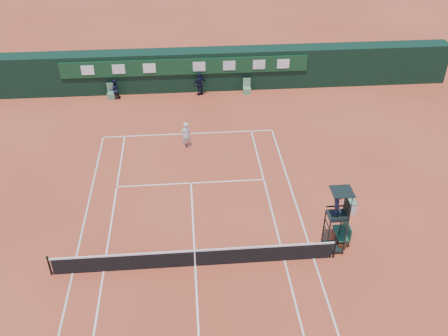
# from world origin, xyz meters

# --- Properties ---
(ground) EXTENTS (90.00, 90.00, 0.00)m
(ground) POSITION_xyz_m (0.00, 0.00, 0.00)
(ground) COLOR #C54C2E
(ground) RESTS_ON ground
(court_lines) EXTENTS (11.05, 23.85, 0.01)m
(court_lines) POSITION_xyz_m (0.00, 0.00, 0.01)
(court_lines) COLOR white
(court_lines) RESTS_ON ground
(tennis_net) EXTENTS (12.90, 0.10, 1.10)m
(tennis_net) POSITION_xyz_m (0.00, 0.00, 0.51)
(tennis_net) COLOR black
(tennis_net) RESTS_ON ground
(back_wall) EXTENTS (40.00, 1.65, 3.00)m
(back_wall) POSITION_xyz_m (0.00, 18.74, 1.51)
(back_wall) COLOR black
(back_wall) RESTS_ON ground
(linesman_chair_left) EXTENTS (0.55, 0.50, 1.15)m
(linesman_chair_left) POSITION_xyz_m (-5.50, 17.48, 0.32)
(linesman_chair_left) COLOR #54815C
(linesman_chair_left) RESTS_ON ground
(linesman_chair_right) EXTENTS (0.55, 0.50, 1.15)m
(linesman_chair_right) POSITION_xyz_m (4.50, 17.48, 0.32)
(linesman_chair_right) COLOR #63986B
(linesman_chair_right) RESTS_ON ground
(umpire_chair) EXTENTS (0.96, 0.95, 3.42)m
(umpire_chair) POSITION_xyz_m (6.47, 0.56, 2.46)
(umpire_chair) COLOR black
(umpire_chair) RESTS_ON ground
(player_bench) EXTENTS (0.56, 1.20, 1.10)m
(player_bench) POSITION_xyz_m (7.14, 1.10, 0.60)
(player_bench) COLOR #193F29
(player_bench) RESTS_ON ground
(tennis_bag) EXTENTS (0.36, 0.79, 0.29)m
(tennis_bag) POSITION_xyz_m (6.94, 0.82, 0.15)
(tennis_bag) COLOR black
(tennis_bag) RESTS_ON ground
(cooler) EXTENTS (0.57, 0.57, 0.65)m
(cooler) POSITION_xyz_m (8.10, 3.21, 0.33)
(cooler) COLOR silver
(cooler) RESTS_ON ground
(tennis_ball) EXTENTS (0.06, 0.06, 0.06)m
(tennis_ball) POSITION_xyz_m (2.40, 8.73, 0.03)
(tennis_ball) COLOR #D3EA36
(tennis_ball) RESTS_ON ground
(player) EXTENTS (0.75, 0.64, 1.73)m
(player) POSITION_xyz_m (-0.17, 10.27, 0.87)
(player) COLOR silver
(player) RESTS_ON ground
(ball_kid_left) EXTENTS (0.84, 0.72, 1.48)m
(ball_kid_left) POSITION_xyz_m (-5.20, 17.40, 0.74)
(ball_kid_left) COLOR black
(ball_kid_left) RESTS_ON ground
(ball_kid_right) EXTENTS (1.12, 0.77, 1.76)m
(ball_kid_right) POSITION_xyz_m (1.02, 17.50, 0.88)
(ball_kid_right) COLOR black
(ball_kid_right) RESTS_ON ground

